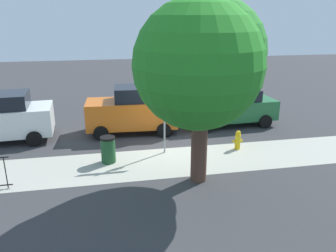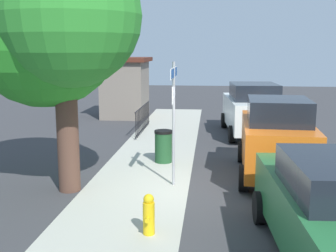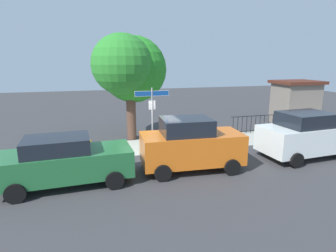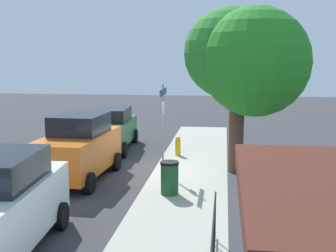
{
  "view_description": "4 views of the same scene",
  "coord_description": "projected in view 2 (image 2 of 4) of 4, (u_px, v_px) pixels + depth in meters",
  "views": [
    {
      "loc": [
        2.49,
        12.35,
        5.11
      ],
      "look_at": [
        0.3,
        1.14,
        1.34
      ],
      "focal_mm": 35.67,
      "sensor_mm": 36.0,
      "label": 1
    },
    {
      "loc": [
        -10.05,
        -0.5,
        3.4
      ],
      "look_at": [
        1.24,
        0.64,
        1.34
      ],
      "focal_mm": 45.63,
      "sensor_mm": 36.0,
      "label": 2
    },
    {
      "loc": [
        -2.42,
        -12.32,
        4.35
      ],
      "look_at": [
        0.92,
        -0.14,
        1.36
      ],
      "focal_mm": 29.91,
      "sensor_mm": 36.0,
      "label": 3
    },
    {
      "loc": [
        14.88,
        2.45,
        4.03
      ],
      "look_at": [
        0.12,
        0.55,
        1.65
      ],
      "focal_mm": 47.09,
      "sensor_mm": 36.0,
      "label": 4
    }
  ],
  "objects": [
    {
      "name": "ground_plane",
      "position": [
        189.0,
        189.0,
        10.49
      ],
      "size": [
        60.0,
        60.0,
        0.0
      ],
      "primitive_type": "plane",
      "color": "#38383A"
    },
    {
      "name": "car_orange",
      "position": [
        276.0,
        138.0,
        11.34
      ],
      "size": [
        4.09,
        2.13,
        2.14
      ],
      "rotation": [
        0.0,
        0.0,
        -0.05
      ],
      "color": "orange",
      "rests_on": "ground_plane"
    },
    {
      "name": "trash_bin",
      "position": [
        163.0,
        146.0,
        12.91
      ],
      "size": [
        0.55,
        0.55,
        0.98
      ],
      "color": "#1E4C28",
      "rests_on": "ground_plane"
    },
    {
      "name": "iron_fence",
      "position": [
        143.0,
        118.0,
        17.74
      ],
      "size": [
        3.62,
        0.04,
        1.07
      ],
      "color": "black",
      "rests_on": "ground_plane"
    },
    {
      "name": "utility_shed",
      "position": [
        125.0,
        87.0,
        21.44
      ],
      "size": [
        2.96,
        2.41,
        2.98
      ],
      "color": "slate",
      "rests_on": "ground_plane"
    },
    {
      "name": "fire_hydrant",
      "position": [
        149.0,
        214.0,
        7.88
      ],
      "size": [
        0.42,
        0.22,
        0.78
      ],
      "color": "yellow",
      "rests_on": "ground_plane"
    },
    {
      "name": "car_white",
      "position": [
        252.0,
        109.0,
        16.92
      ],
      "size": [
        4.62,
        2.38,
        2.08
      ],
      "rotation": [
        0.0,
        0.0,
        0.07
      ],
      "color": "white",
      "rests_on": "ground_plane"
    },
    {
      "name": "car_green",
      "position": [
        334.0,
        210.0,
        6.7
      ],
      "size": [
        4.59,
        2.15,
        1.78
      ],
      "rotation": [
        0.0,
        0.0,
        0.05
      ],
      "color": "#246636",
      "rests_on": "ground_plane"
    },
    {
      "name": "sidewalk_strip",
      "position": [
        148.0,
        166.0,
        12.58
      ],
      "size": [
        24.0,
        2.6,
        0.0
      ],
      "primitive_type": "cube",
      "color": "#ADAD9E",
      "rests_on": "ground_plane"
    },
    {
      "name": "street_sign",
      "position": [
        174.0,
        98.0,
        10.42
      ],
      "size": [
        1.63,
        0.07,
        3.1
      ],
      "color": "#9EA0A5",
      "rests_on": "ground_plane"
    },
    {
      "name": "shade_tree",
      "position": [
        55.0,
        26.0,
        9.75
      ],
      "size": [
        4.13,
        4.28,
        5.71
      ],
      "color": "#51362A",
      "rests_on": "ground_plane"
    }
  ]
}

